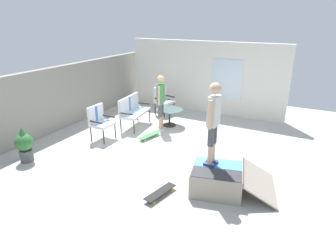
{
  "coord_description": "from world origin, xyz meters",
  "views": [
    {
      "loc": [
        -6.22,
        -3.2,
        3.44
      ],
      "look_at": [
        0.09,
        0.1,
        0.7
      ],
      "focal_mm": 30.45,
      "sensor_mm": 36.0,
      "label": 1
    }
  ],
  "objects_px": {
    "skate_ramp": "(219,175)",
    "skateboard_spare": "(160,192)",
    "skateboard_by_bench": "(150,135)",
    "patio_chair_by_wall": "(99,119)",
    "potted_plant": "(24,144)",
    "person_skater": "(213,118)",
    "patio_table": "(169,114)",
    "patio_bench": "(132,109)",
    "patio_chair_near_house": "(162,98)",
    "person_watching": "(161,99)"
  },
  "relations": [
    {
      "from": "skate_ramp",
      "to": "patio_chair_by_wall",
      "type": "xyz_separation_m",
      "value": [
        0.82,
        3.96,
        0.35
      ]
    },
    {
      "from": "patio_bench",
      "to": "person_watching",
      "type": "height_order",
      "value": "person_watching"
    },
    {
      "from": "person_skater",
      "to": "skateboard_by_bench",
      "type": "distance_m",
      "value": 3.33
    },
    {
      "from": "skateboard_by_bench",
      "to": "patio_bench",
      "type": "bearing_deg",
      "value": 59.85
    },
    {
      "from": "patio_chair_by_wall",
      "to": "skateboard_spare",
      "type": "distance_m",
      "value": 3.54
    },
    {
      "from": "patio_bench",
      "to": "person_skater",
      "type": "height_order",
      "value": "person_skater"
    },
    {
      "from": "patio_chair_near_house",
      "to": "skateboard_spare",
      "type": "bearing_deg",
      "value": -151.9
    },
    {
      "from": "skateboard_by_bench",
      "to": "potted_plant",
      "type": "relative_size",
      "value": 0.9
    },
    {
      "from": "skateboard_spare",
      "to": "skate_ramp",
      "type": "bearing_deg",
      "value": -44.92
    },
    {
      "from": "patio_chair_near_house",
      "to": "person_skater",
      "type": "xyz_separation_m",
      "value": [
        -3.87,
        -3.28,
        0.94
      ]
    },
    {
      "from": "skate_ramp",
      "to": "person_skater",
      "type": "xyz_separation_m",
      "value": [
        -0.11,
        0.17,
        1.29
      ]
    },
    {
      "from": "patio_chair_near_house",
      "to": "person_watching",
      "type": "bearing_deg",
      "value": -153.06
    },
    {
      "from": "patio_table",
      "to": "skateboard_spare",
      "type": "bearing_deg",
      "value": -155.35
    },
    {
      "from": "skate_ramp",
      "to": "patio_bench",
      "type": "bearing_deg",
      "value": 59.93
    },
    {
      "from": "skate_ramp",
      "to": "potted_plant",
      "type": "height_order",
      "value": "potted_plant"
    },
    {
      "from": "potted_plant",
      "to": "patio_table",
      "type": "bearing_deg",
      "value": -27.51
    },
    {
      "from": "skate_ramp",
      "to": "skateboard_spare",
      "type": "bearing_deg",
      "value": 135.08
    },
    {
      "from": "patio_table",
      "to": "potted_plant",
      "type": "bearing_deg",
      "value": 152.49
    },
    {
      "from": "patio_chair_near_house",
      "to": "patio_chair_by_wall",
      "type": "xyz_separation_m",
      "value": [
        -2.95,
        0.51,
        0.0
      ]
    },
    {
      "from": "patio_bench",
      "to": "patio_table",
      "type": "bearing_deg",
      "value": -59.12
    },
    {
      "from": "skate_ramp",
      "to": "patio_chair_by_wall",
      "type": "distance_m",
      "value": 4.06
    },
    {
      "from": "skateboard_spare",
      "to": "patio_chair_by_wall",
      "type": "bearing_deg",
      "value": 59.93
    },
    {
      "from": "potted_plant",
      "to": "person_skater",
      "type": "bearing_deg",
      "value": -76.65
    },
    {
      "from": "skateboard_by_bench",
      "to": "person_watching",
      "type": "bearing_deg",
      "value": 1.88
    },
    {
      "from": "patio_chair_by_wall",
      "to": "potted_plant",
      "type": "relative_size",
      "value": 1.11
    },
    {
      "from": "patio_table",
      "to": "potted_plant",
      "type": "height_order",
      "value": "potted_plant"
    },
    {
      "from": "person_watching",
      "to": "skateboard_spare",
      "type": "relative_size",
      "value": 2.15
    },
    {
      "from": "person_skater",
      "to": "patio_table",
      "type": "bearing_deg",
      "value": 40.66
    },
    {
      "from": "patio_chair_by_wall",
      "to": "potted_plant",
      "type": "height_order",
      "value": "patio_chair_by_wall"
    },
    {
      "from": "patio_chair_by_wall",
      "to": "skateboard_spare",
      "type": "xyz_separation_m",
      "value": [
        -1.75,
        -3.03,
        -0.53
      ]
    },
    {
      "from": "patio_chair_near_house",
      "to": "skateboard_by_bench",
      "type": "bearing_deg",
      "value": -160.71
    },
    {
      "from": "potted_plant",
      "to": "patio_chair_by_wall",
      "type": "bearing_deg",
      "value": -19.75
    },
    {
      "from": "person_skater",
      "to": "potted_plant",
      "type": "xyz_separation_m",
      "value": [
        -1.07,
        4.51,
        -1.09
      ]
    },
    {
      "from": "patio_chair_by_wall",
      "to": "patio_table",
      "type": "bearing_deg",
      "value": -34.49
    },
    {
      "from": "patio_bench",
      "to": "person_skater",
      "type": "distance_m",
      "value": 4.26
    },
    {
      "from": "patio_chair_by_wall",
      "to": "potted_plant",
      "type": "distance_m",
      "value": 2.12
    },
    {
      "from": "person_watching",
      "to": "skateboard_by_bench",
      "type": "height_order",
      "value": "person_watching"
    },
    {
      "from": "skate_ramp",
      "to": "skateboard_by_bench",
      "type": "xyz_separation_m",
      "value": [
        1.54,
        2.66,
        -0.18
      ]
    },
    {
      "from": "potted_plant",
      "to": "skateboard_spare",
      "type": "bearing_deg",
      "value": -86.32
    },
    {
      "from": "person_watching",
      "to": "patio_chair_near_house",
      "type": "bearing_deg",
      "value": 26.94
    },
    {
      "from": "skateboard_by_bench",
      "to": "skateboard_spare",
      "type": "xyz_separation_m",
      "value": [
        -2.48,
        -1.73,
        0.0
      ]
    },
    {
      "from": "skateboard_spare",
      "to": "person_watching",
      "type": "bearing_deg",
      "value": 28.63
    },
    {
      "from": "patio_bench",
      "to": "skateboard_by_bench",
      "type": "distance_m",
      "value": 1.28
    },
    {
      "from": "patio_bench",
      "to": "patio_chair_by_wall",
      "type": "xyz_separation_m",
      "value": [
        -1.31,
        0.28,
        -0.0
      ]
    },
    {
      "from": "patio_table",
      "to": "skateboard_by_bench",
      "type": "bearing_deg",
      "value": 178.21
    },
    {
      "from": "skateboard_spare",
      "to": "skateboard_by_bench",
      "type": "bearing_deg",
      "value": 34.97
    },
    {
      "from": "potted_plant",
      "to": "skate_ramp",
      "type": "bearing_deg",
      "value": -75.88
    },
    {
      "from": "patio_chair_by_wall",
      "to": "patio_table",
      "type": "xyz_separation_m",
      "value": [
        1.94,
        -1.33,
        -0.21
      ]
    },
    {
      "from": "patio_bench",
      "to": "person_watching",
      "type": "bearing_deg",
      "value": -81.14
    },
    {
      "from": "person_watching",
      "to": "skateboard_spare",
      "type": "bearing_deg",
      "value": -151.37
    }
  ]
}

